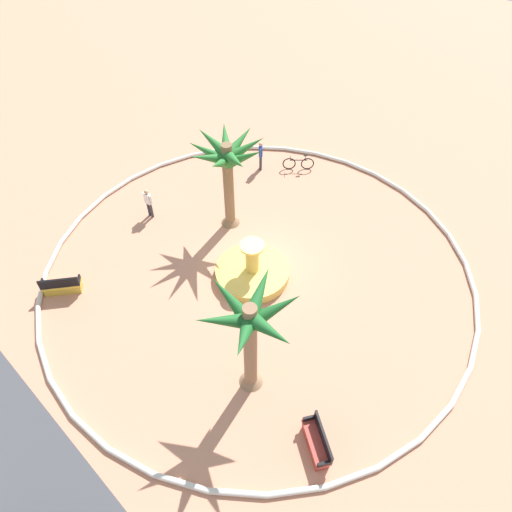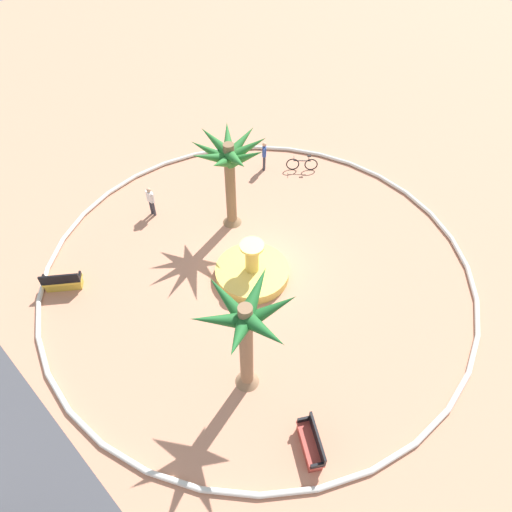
{
  "view_description": "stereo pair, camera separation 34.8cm",
  "coord_description": "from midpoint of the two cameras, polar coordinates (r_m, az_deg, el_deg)",
  "views": [
    {
      "loc": [
        -9.29,
        9.93,
        15.57
      ],
      "look_at": [
        -0.02,
        0.13,
        1.0
      ],
      "focal_mm": 32.75,
      "sensor_mm": 36.0,
      "label": 1
    },
    {
      "loc": [
        -9.54,
        9.69,
        15.57
      ],
      "look_at": [
        -0.02,
        0.13,
        1.0
      ],
      "focal_mm": 32.75,
      "sensor_mm": 36.0,
      "label": 2
    }
  ],
  "objects": [
    {
      "name": "bicycle_red_frame",
      "position": [
        25.96,
        4.81,
        11.21
      ],
      "size": [
        1.29,
        1.22,
        0.94
      ],
      "color": "black",
      "rests_on": "ground"
    },
    {
      "name": "ground_plane",
      "position": [
        20.68,
        -0.29,
        -1.67
      ],
      "size": [
        80.0,
        80.0,
        0.0
      ],
      "primitive_type": "plane",
      "color": "tan"
    },
    {
      "name": "bench_west",
      "position": [
        21.3,
        -23.02,
        -3.43
      ],
      "size": [
        1.38,
        1.57,
        1.0
      ],
      "color": "gold",
      "rests_on": "ground"
    },
    {
      "name": "person_cyclist_photo",
      "position": [
        23.17,
        -13.43,
        6.46
      ],
      "size": [
        0.53,
        0.23,
        1.63
      ],
      "color": "#33333D",
      "rests_on": "ground"
    },
    {
      "name": "person_cyclist_helmet",
      "position": [
        25.57,
        0.17,
        12.3
      ],
      "size": [
        0.37,
        0.43,
        1.69
      ],
      "color": "#33333D",
      "rests_on": "ground"
    },
    {
      "name": "plaza_curb",
      "position": [
        20.6,
        -0.29,
        -1.49
      ],
      "size": [
        18.77,
        18.77,
        0.2
      ],
      "primitive_type": "torus",
      "color": "silver",
      "rests_on": "ground"
    },
    {
      "name": "bench_east",
      "position": [
        16.4,
        6.78,
        -21.74
      ],
      "size": [
        1.61,
        1.29,
        1.0
      ],
      "color": "#B73D33",
      "rests_on": "ground"
    },
    {
      "name": "fountain",
      "position": [
        20.22,
        -0.95,
        -1.89
      ],
      "size": [
        3.2,
        3.2,
        1.93
      ],
      "color": "gold",
      "rests_on": "ground"
    },
    {
      "name": "palm_tree_near_fountain",
      "position": [
        20.59,
        -4.04,
        11.4
      ],
      "size": [
        3.6,
        3.58,
        4.72
      ],
      "color": "brown",
      "rests_on": "ground"
    },
    {
      "name": "palm_tree_by_curb",
      "position": [
        14.63,
        -1.37,
        -8.79
      ],
      "size": [
        3.52,
        3.38,
        4.75
      ],
      "color": "#8E6B4C",
      "rests_on": "ground"
    }
  ]
}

